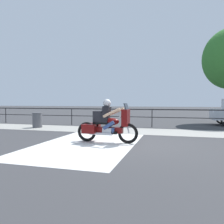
{
  "coord_description": "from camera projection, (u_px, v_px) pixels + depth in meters",
  "views": [
    {
      "loc": [
        1.18,
        -7.45,
        1.47
      ],
      "look_at": [
        -1.24,
        1.14,
        1.06
      ],
      "focal_mm": 35.0,
      "sensor_mm": 36.0,
      "label": 1
    }
  ],
  "objects": [
    {
      "name": "ground_plane",
      "position": [
        138.0,
        144.0,
        7.55
      ],
      "size": [
        120.0,
        120.0,
        0.0
      ],
      "primitive_type": "plane",
      "color": "#38383A"
    },
    {
      "name": "crosswalk_band",
      "position": [
        89.0,
        143.0,
        7.82
      ],
      "size": [
        3.25,
        6.0,
        0.01
      ],
      "primitive_type": "cube",
      "color": "silver",
      "rests_on": "ground"
    },
    {
      "name": "motorcycle",
      "position": [
        107.0,
        124.0,
        7.87
      ],
      "size": [
        2.28,
        0.76,
        1.57
      ],
      "rotation": [
        0.0,
        0.0,
        0.03
      ],
      "color": "black",
      "rests_on": "ground"
    },
    {
      "name": "fence_railing",
      "position": [
        152.0,
        113.0,
        12.6
      ],
      "size": [
        36.0,
        0.05,
        1.06
      ],
      "color": "black",
      "rests_on": "ground"
    },
    {
      "name": "sidewalk_band",
      "position": [
        148.0,
        131.0,
        10.82
      ],
      "size": [
        44.0,
        2.4,
        0.01
      ],
      "primitive_type": "cube",
      "color": "#99968E",
      "rests_on": "ground"
    },
    {
      "name": "trash_bin",
      "position": [
        37.0,
        120.0,
        12.46
      ],
      "size": [
        0.56,
        0.56,
        0.86
      ],
      "color": "#515156",
      "rests_on": "ground"
    }
  ]
}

